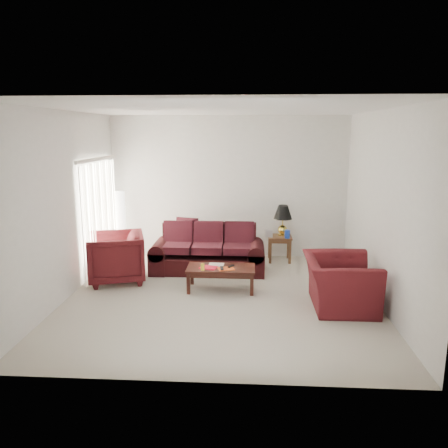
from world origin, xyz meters
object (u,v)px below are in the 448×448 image
armchair_right (340,283)px  coffee_table (221,278)px  end_table (279,248)px  sofa (208,249)px  floor_lamp (121,225)px  armchair_left (116,257)px

armchair_right → coffee_table: size_ratio=1.04×
end_table → coffee_table: bearing=-121.7°
sofa → armchair_right: sofa is taller
end_table → floor_lamp: 3.38m
armchair_right → coffee_table: armchair_right is taller
end_table → sofa: bearing=-151.2°
floor_lamp → coffee_table: 2.89m
end_table → coffee_table: 2.11m
armchair_left → floor_lamp: bearing=175.9°
armchair_left → armchair_right: 3.91m
armchair_right → coffee_table: 1.98m
sofa → floor_lamp: floor_lamp is taller
coffee_table → armchair_right: bearing=-14.7°
armchair_right → sofa: bearing=53.3°
armchair_left → coffee_table: size_ratio=0.85×
armchair_left → sofa: bearing=96.5°
sofa → end_table: bearing=28.0°
floor_lamp → armchair_right: bearing=-30.0°
armchair_left → armchair_right: (3.79, -0.95, -0.06)m
floor_lamp → armchair_right: 4.76m
coffee_table → sofa: bearing=111.4°
armchair_left → end_table: bearing=99.2°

